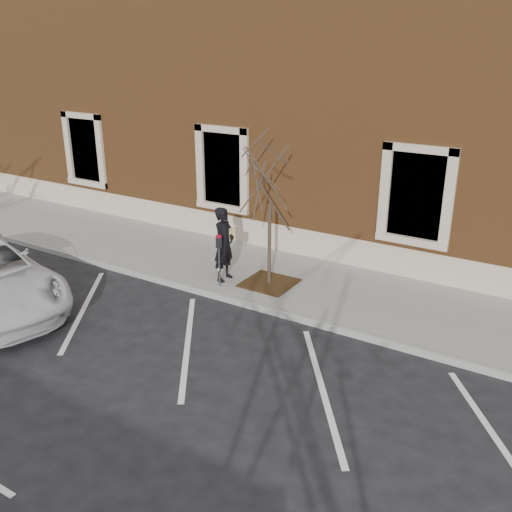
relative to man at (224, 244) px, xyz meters
The scene contains 9 objects.
ground 1.78m from the man, 36.13° to the right, with size 120.00×120.00×0.00m, color #28282B.
sidewalk_near 1.80m from the man, 40.68° to the left, with size 40.00×3.50×0.15m, color #9C9A93.
curb_near 1.75m from the man, 37.79° to the right, with size 40.00×0.12×0.15m, color #9E9E99.
parking_stripes 3.39m from the man, 69.87° to the right, with size 28.00×4.40×0.01m, color silver, non-canonical shape.
building_civic 7.58m from the man, 80.98° to the left, with size 40.00×8.62×8.00m.
man is the anchor object (origin of this frame).
parking_meter 0.44m from the man, 72.90° to the right, with size 0.13×0.10×1.38m.
tree_grate 1.55m from the man, 17.91° to the left, with size 1.28×1.28×0.03m, color #402C14.
sapling 2.14m from the man, 17.91° to the left, with size 2.36×2.36×3.94m.
Camera 1 is at (6.94, -10.59, 6.18)m, focal length 40.00 mm.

